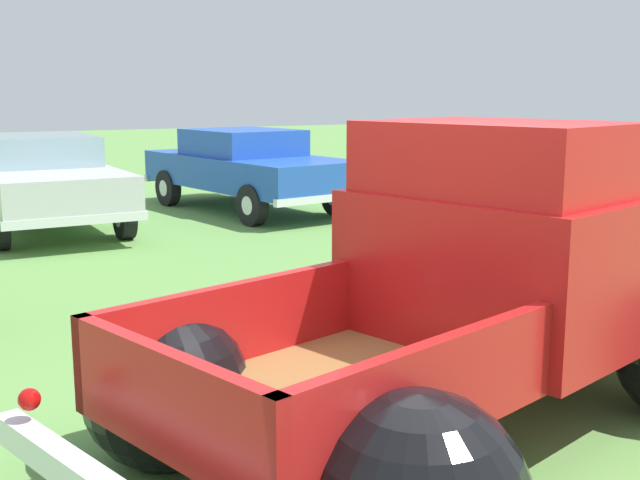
% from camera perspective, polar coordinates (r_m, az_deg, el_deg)
% --- Properties ---
extents(ground_plane, '(80.00, 80.00, 0.00)m').
position_cam_1_polar(ground_plane, '(5.12, 8.37, -13.80)').
color(ground_plane, '#609347').
extents(vintage_pickup_truck, '(4.96, 3.64, 1.96)m').
position_cam_1_polar(vintage_pickup_truck, '(5.16, 11.24, -4.75)').
color(vintage_pickup_truck, black).
rests_on(vintage_pickup_truck, ground).
extents(show_car_0, '(1.90, 4.72, 1.43)m').
position_cam_1_polar(show_car_0, '(13.07, -19.25, 4.22)').
color(show_car_0, black).
rests_on(show_car_0, ground).
extents(show_car_1, '(2.55, 4.74, 1.43)m').
position_cam_1_polar(show_car_1, '(14.28, -5.21, 5.26)').
color(show_car_1, black).
rests_on(show_car_1, ground).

